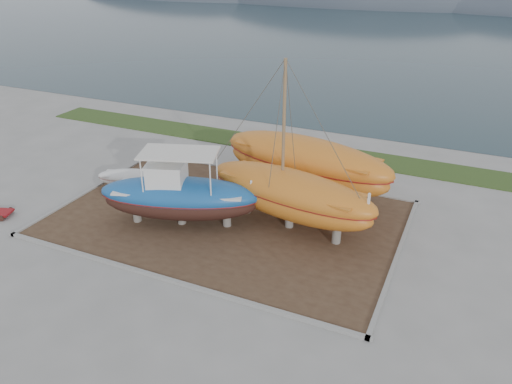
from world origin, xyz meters
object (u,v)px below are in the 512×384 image
at_px(blue_caique, 179,189).
at_px(orange_sailboat, 292,149).
at_px(white_dinghy, 130,180).
at_px(orange_bare_hull, 305,169).

relative_size(blue_caique, orange_sailboat, 0.88).
distance_m(white_dinghy, orange_sailboat, 11.08).
height_order(blue_caique, orange_bare_hull, blue_caique).
bearing_deg(orange_sailboat, orange_bare_hull, 108.51).
xyz_separation_m(orange_sailboat, orange_bare_hull, (-0.50, 3.76, -2.59)).
distance_m(orange_sailboat, orange_bare_hull, 4.59).
height_order(blue_caique, orange_sailboat, orange_sailboat).
bearing_deg(white_dinghy, orange_bare_hull, -3.29).
bearing_deg(orange_bare_hull, white_dinghy, -150.96).
bearing_deg(orange_bare_hull, orange_sailboat, -72.30).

